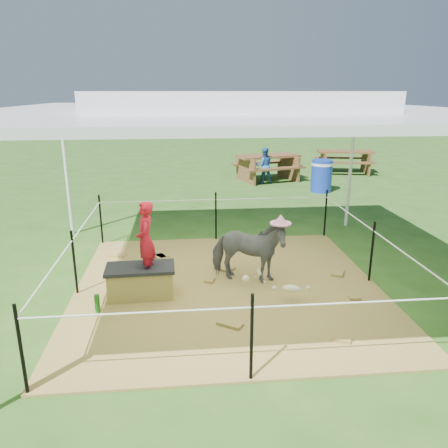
{
  "coord_description": "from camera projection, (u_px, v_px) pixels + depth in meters",
  "views": [
    {
      "loc": [
        -0.66,
        -6.09,
        2.9
      ],
      "look_at": [
        0.0,
        0.6,
        0.85
      ],
      "focal_mm": 35.0,
      "sensor_mm": 36.0,
      "label": 1
    }
  ],
  "objects": [
    {
      "name": "ground",
      "position": [
        228.0,
        288.0,
        6.71
      ],
      "size": [
        90.0,
        90.0,
        0.0
      ],
      "primitive_type": "plane",
      "color": "#2D5919",
      "rests_on": "ground"
    },
    {
      "name": "hay_patch",
      "position": [
        228.0,
        287.0,
        6.7
      ],
      "size": [
        4.6,
        4.6,
        0.03
      ],
      "primitive_type": "cube",
      "color": "brown",
      "rests_on": "ground"
    },
    {
      "name": "canopy_tent",
      "position": [
        228.0,
        107.0,
        5.92
      ],
      "size": [
        6.3,
        6.3,
        2.9
      ],
      "color": "silver",
      "rests_on": "ground"
    },
    {
      "name": "rope_fence",
      "position": [
        228.0,
        249.0,
        6.52
      ],
      "size": [
        4.54,
        4.54,
        1.0
      ],
      "color": "black",
      "rests_on": "ground"
    },
    {
      "name": "straw_bale",
      "position": [
        141.0,
        283.0,
        6.34
      ],
      "size": [
        0.94,
        0.49,
        0.41
      ],
      "primitive_type": "cube",
      "rotation": [
        0.0,
        0.0,
        0.04
      ],
      "color": "#A4873B",
      "rests_on": "hay_patch"
    },
    {
      "name": "dark_cloth",
      "position": [
        140.0,
        268.0,
        6.27
      ],
      "size": [
        1.0,
        0.55,
        0.05
      ],
      "primitive_type": "cube",
      "rotation": [
        0.0,
        0.0,
        0.04
      ],
      "color": "black",
      "rests_on": "straw_bale"
    },
    {
      "name": "woman",
      "position": [
        145.0,
        233.0,
        6.13
      ],
      "size": [
        0.28,
        0.41,
        1.1
      ],
      "primitive_type": "imported",
      "rotation": [
        0.0,
        0.0,
        -1.53
      ],
      "color": "red",
      "rests_on": "straw_bale"
    },
    {
      "name": "green_bottle",
      "position": [
        97.0,
        304.0,
        5.88
      ],
      "size": [
        0.07,
        0.07,
        0.26
      ],
      "primitive_type": "cylinder",
      "rotation": [
        0.0,
        0.0,
        0.04
      ],
      "color": "#186C18",
      "rests_on": "hay_patch"
    },
    {
      "name": "pony",
      "position": [
        248.0,
        251.0,
        6.73
      ],
      "size": [
        1.3,
        0.89,
        1.01
      ],
      "primitive_type": "imported",
      "rotation": [
        0.0,
        0.0,
        1.25
      ],
      "color": "#505055",
      "rests_on": "hay_patch"
    },
    {
      "name": "pink_hat",
      "position": [
        248.0,
        215.0,
        6.56
      ],
      "size": [
        0.31,
        0.31,
        0.15
      ],
      "primitive_type": "cylinder",
      "color": "pink",
      "rests_on": "pony"
    },
    {
      "name": "foal",
      "position": [
        292.0,
        287.0,
        6.16
      ],
      "size": [
        0.91,
        0.72,
        0.45
      ],
      "primitive_type": null,
      "rotation": [
        0.0,
        0.0,
        -0.39
      ],
      "color": "beige",
      "rests_on": "hay_patch"
    },
    {
      "name": "trash_barrel",
      "position": [
        322.0,
        176.0,
        13.02
      ],
      "size": [
        0.64,
        0.64,
        0.96
      ],
      "primitive_type": "cylinder",
      "rotation": [
        0.0,
        0.0,
        0.04
      ],
      "color": "#1738B2",
      "rests_on": "ground"
    },
    {
      "name": "picnic_table_near",
      "position": [
        267.0,
        168.0,
        14.69
      ],
      "size": [
        2.4,
        2.01,
        0.86
      ],
      "primitive_type": "cube",
      "rotation": [
        0.0,
        0.0,
        0.28
      ],
      "color": "brown",
      "rests_on": "ground"
    },
    {
      "name": "picnic_table_far",
      "position": [
        344.0,
        162.0,
        16.04
      ],
      "size": [
        2.22,
        1.79,
        0.83
      ],
      "primitive_type": "cube",
      "rotation": [
        0.0,
        0.0,
        -0.2
      ],
      "color": "brown",
      "rests_on": "ground"
    },
    {
      "name": "distant_person",
      "position": [
        264.0,
        165.0,
        14.19
      ],
      "size": [
        0.6,
        0.48,
        1.17
      ],
      "primitive_type": "imported",
      "rotation": [
        0.0,
        0.0,
        3.21
      ],
      "color": "#2D65AB",
      "rests_on": "ground"
    }
  ]
}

